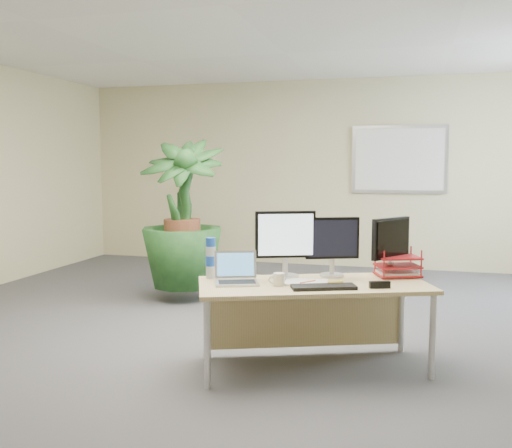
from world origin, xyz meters
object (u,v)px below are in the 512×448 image
(monitor_right, at_px, (332,243))
(laptop, at_px, (236,275))
(desk, at_px, (311,298))
(floor_plant, at_px, (182,232))
(monitor_left, at_px, (285,240))

(monitor_right, height_order, laptop, monitor_right)
(desk, relative_size, floor_plant, 1.19)
(floor_plant, distance_m, laptop, 2.19)
(monitor_left, height_order, laptop, monitor_left)
(monitor_left, bearing_deg, laptop, -139.16)
(desk, xyz_separation_m, floor_plant, (-1.71, 1.63, 0.25))
(monitor_right, xyz_separation_m, laptop, (-0.64, -0.40, -0.20))
(monitor_right, distance_m, laptop, 0.78)
(desk, xyz_separation_m, laptop, (-0.52, -0.20, 0.19))
(monitor_right, bearing_deg, floor_plant, 141.98)
(desk, height_order, laptop, laptop)
(desk, distance_m, floor_plant, 2.38)
(monitor_left, bearing_deg, desk, -15.71)
(floor_plant, height_order, monitor_left, floor_plant)
(desk, height_order, monitor_left, monitor_left)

